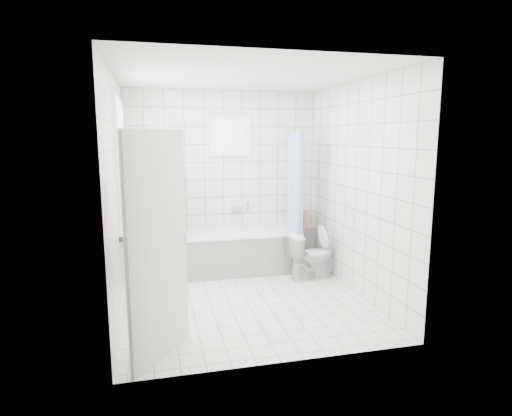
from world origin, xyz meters
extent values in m
plane|color=white|center=(0.00, 0.00, 0.00)|extent=(3.00, 3.00, 0.00)
plane|color=white|center=(0.00, 0.00, 2.60)|extent=(3.00, 3.00, 0.00)
cube|color=white|center=(0.00, 1.50, 1.30)|extent=(2.80, 0.02, 2.60)
cube|color=white|center=(0.00, -1.50, 1.30)|extent=(2.80, 0.02, 2.60)
cube|color=white|center=(-1.40, 0.00, 1.30)|extent=(0.02, 3.00, 2.60)
cube|color=white|center=(1.40, 0.00, 1.30)|extent=(0.02, 3.00, 2.60)
cube|color=white|center=(-1.35, 0.30, 1.60)|extent=(0.01, 0.90, 1.40)
cube|color=white|center=(0.10, 1.46, 1.95)|extent=(0.50, 0.01, 0.50)
cube|color=white|center=(-1.31, 0.30, 0.86)|extent=(0.18, 1.02, 0.08)
cube|color=silver|center=(-1.01, -1.16, 1.00)|extent=(0.52, 0.66, 2.00)
cube|color=white|center=(0.07, 1.12, 0.28)|extent=(1.85, 0.75, 0.55)
cube|color=white|center=(0.07, 1.12, 0.57)|extent=(1.87, 0.77, 0.03)
cube|color=white|center=(-0.93, 1.07, 0.75)|extent=(0.15, 0.85, 1.50)
cube|color=white|center=(1.19, 1.38, 0.28)|extent=(0.40, 0.24, 0.55)
imported|color=white|center=(1.03, 0.54, 0.32)|extent=(0.68, 0.45, 0.64)
cylinder|color=silver|center=(0.95, 1.10, 2.00)|extent=(0.02, 0.80, 0.02)
cube|color=silver|center=(0.17, 1.46, 0.85)|extent=(0.18, 0.06, 0.06)
imported|color=#36EEF5|center=(-1.30, 0.15, 0.99)|extent=(0.12, 0.11, 0.18)
imported|color=silver|center=(-1.30, 0.46, 1.05)|extent=(0.16, 0.16, 0.31)
imported|color=#DC5593|center=(-1.30, -0.05, 1.06)|extent=(0.12, 0.12, 0.32)
imported|color=#BC5EB7|center=(-1.30, 0.55, 1.01)|extent=(0.14, 0.14, 0.21)
cylinder|color=blue|center=(1.26, 1.41, 0.67)|extent=(0.06, 0.06, 0.25)
cylinder|color=red|center=(1.14, 1.38, 0.67)|extent=(0.06, 0.06, 0.23)
cylinder|color=yellow|center=(1.25, 1.28, 0.69)|extent=(0.06, 0.06, 0.27)
camera|label=1|loc=(-1.03, -4.79, 1.95)|focal=30.00mm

